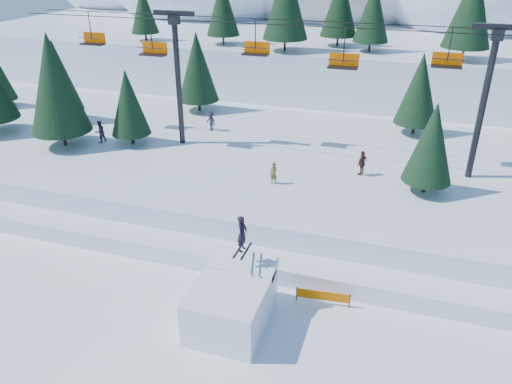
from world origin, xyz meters
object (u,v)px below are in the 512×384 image
(jump_kicker, at_px, (231,302))
(banner_near, at_px, (323,296))
(banner_far, at_px, (461,306))
(chairlift, at_px, (312,68))

(jump_kicker, height_order, banner_near, jump_kicker)
(jump_kicker, height_order, banner_far, jump_kicker)
(jump_kicker, xyz_separation_m, chairlift, (0.14, 16.63, 8.00))
(banner_near, xyz_separation_m, banner_far, (6.90, 1.37, 0.00))
(banner_near, bearing_deg, jump_kicker, -145.04)
(banner_near, height_order, banner_far, same)
(chairlift, relative_size, banner_near, 16.17)
(chairlift, height_order, banner_near, chairlift)
(chairlift, bearing_deg, banner_far, -48.86)
(jump_kicker, xyz_separation_m, banner_far, (10.98, 4.22, -0.78))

